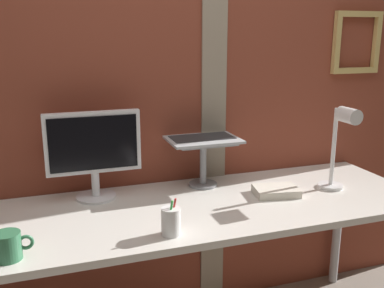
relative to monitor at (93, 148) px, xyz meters
name	(u,v)px	position (x,y,z in m)	size (l,w,h in m)	color
brick_wall_back	(167,69)	(0.40, 0.18, 0.32)	(3.14, 0.16, 2.60)	brown
desk	(199,219)	(0.42, -0.22, -0.30)	(2.07, 0.69, 0.74)	silver
monitor	(93,148)	(0.00, 0.00, 0.00)	(0.42, 0.18, 0.40)	white
laptop_stand	(203,156)	(0.52, 0.00, -0.08)	(0.28, 0.22, 0.23)	gray
laptop	(199,128)	(0.52, 0.06, 0.04)	(0.34, 0.29, 0.21)	#ADB2B7
desk_lamp	(341,139)	(1.10, -0.28, 0.02)	(0.12, 0.20, 0.41)	white
pen_cup	(171,221)	(0.22, -0.47, -0.18)	(0.07, 0.07, 0.14)	white
coffee_mug	(8,246)	(-0.34, -0.47, -0.19)	(0.13, 0.09, 0.09)	#33724C
paper_clutter_stack	(276,191)	(0.80, -0.22, -0.22)	(0.20, 0.14, 0.04)	silver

